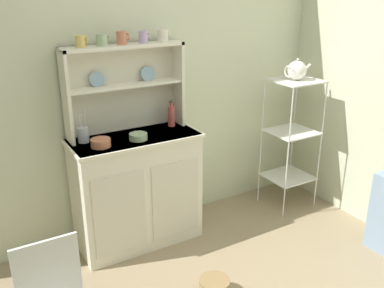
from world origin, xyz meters
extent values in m
cube|color=beige|center=(0.00, 1.62, 1.25)|extent=(3.84, 0.05, 2.50)
cube|color=silver|center=(-0.21, 1.37, 0.44)|extent=(0.94, 0.42, 0.89)
cube|color=beige|center=(-0.43, 1.16, 0.40)|extent=(0.40, 0.01, 0.62)
cube|color=beige|center=(0.02, 1.16, 0.40)|extent=(0.40, 0.01, 0.62)
cube|color=white|center=(-0.21, 1.37, 0.88)|extent=(0.97, 0.45, 0.02)
cube|color=silver|center=(-0.21, 1.57, 1.22)|extent=(0.90, 0.02, 0.66)
cube|color=silver|center=(-0.64, 1.49, 1.22)|extent=(0.02, 0.18, 0.66)
cube|color=silver|center=(0.23, 1.49, 1.22)|extent=(0.02, 0.18, 0.66)
cube|color=silver|center=(-0.21, 1.49, 1.25)|extent=(0.86, 0.16, 0.02)
cube|color=silver|center=(-0.21, 1.49, 1.53)|extent=(0.90, 0.18, 0.02)
cylinder|color=#8EB2D1|center=(-0.40, 1.53, 1.31)|extent=(0.11, 0.03, 0.11)
cylinder|color=#8EB2D1|center=(-0.01, 1.53, 1.31)|extent=(0.11, 0.03, 0.11)
cylinder|color=silver|center=(1.04, 1.05, 0.59)|extent=(0.01, 0.01, 1.18)
cylinder|color=silver|center=(1.43, 1.05, 0.59)|extent=(0.01, 0.01, 1.18)
cylinder|color=silver|center=(1.04, 1.40, 0.59)|extent=(0.01, 0.01, 1.18)
cylinder|color=silver|center=(1.43, 1.40, 0.59)|extent=(0.01, 0.01, 1.18)
cube|color=silver|center=(1.24, 1.22, 1.18)|extent=(0.40, 0.37, 0.01)
cube|color=silver|center=(1.24, 1.22, 0.72)|extent=(0.40, 0.37, 0.01)
cube|color=silver|center=(1.24, 1.22, 0.28)|extent=(0.40, 0.37, 0.01)
cube|color=white|center=(-1.09, 0.37, 0.65)|extent=(0.31, 0.02, 0.40)
cylinder|color=#93754C|center=(-0.05, 0.50, 0.06)|extent=(0.21, 0.21, 0.12)
cylinder|color=#DBB760|center=(-0.51, 1.49, 1.59)|extent=(0.07, 0.07, 0.08)
torus|color=#DBB760|center=(-0.47, 1.49, 1.59)|extent=(0.01, 0.05, 0.05)
cylinder|color=#9EB78E|center=(-0.36, 1.49, 1.59)|extent=(0.08, 0.08, 0.08)
torus|color=#9EB78E|center=(-0.31, 1.49, 1.59)|extent=(0.01, 0.05, 0.05)
cylinder|color=#C67556|center=(-0.21, 1.49, 1.59)|extent=(0.07, 0.07, 0.09)
torus|color=#C67556|center=(-0.17, 1.49, 1.60)|extent=(0.01, 0.05, 0.05)
cylinder|color=#B79ECC|center=(-0.05, 1.49, 1.59)|extent=(0.07, 0.07, 0.08)
torus|color=#B79ECC|center=(-0.01, 1.49, 1.59)|extent=(0.01, 0.05, 0.05)
cylinder|color=silver|center=(0.11, 1.49, 1.59)|extent=(0.08, 0.08, 0.09)
torus|color=silver|center=(0.16, 1.49, 1.59)|extent=(0.01, 0.05, 0.05)
cylinder|color=#C67556|center=(-0.49, 1.29, 0.92)|extent=(0.14, 0.14, 0.06)
cylinder|color=#9EB78E|center=(-0.21, 1.29, 0.91)|extent=(0.13, 0.13, 0.05)
cylinder|color=#B74C47|center=(0.15, 1.45, 0.97)|extent=(0.05, 0.05, 0.16)
cylinder|color=#B74C47|center=(0.15, 1.45, 1.06)|extent=(0.02, 0.02, 0.03)
cylinder|color=#4C382D|center=(0.15, 1.45, 1.09)|extent=(0.03, 0.03, 0.01)
cylinder|color=#B2B7C6|center=(-0.56, 1.45, 0.94)|extent=(0.08, 0.08, 0.11)
cylinder|color=silver|center=(-0.58, 1.43, 1.01)|extent=(0.03, 0.02, 0.16)
ellipsoid|color=silver|center=(-0.58, 1.43, 1.10)|extent=(0.02, 0.01, 0.01)
cylinder|color=silver|center=(-0.54, 1.46, 1.03)|extent=(0.01, 0.02, 0.19)
ellipsoid|color=silver|center=(-0.54, 1.46, 1.13)|extent=(0.02, 0.01, 0.01)
sphere|color=white|center=(1.24, 1.22, 1.27)|extent=(0.16, 0.16, 0.16)
sphere|color=silver|center=(1.24, 1.22, 1.36)|extent=(0.02, 0.02, 0.02)
cylinder|color=white|center=(1.35, 1.22, 1.28)|extent=(0.09, 0.02, 0.07)
torus|color=white|center=(1.14, 1.22, 1.27)|extent=(0.01, 0.10, 0.10)
camera|label=1|loc=(-1.34, -1.40, 1.94)|focal=39.64mm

